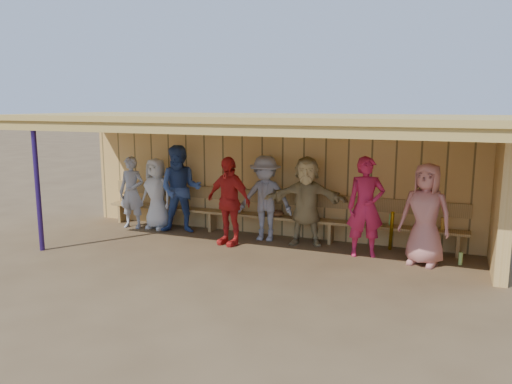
% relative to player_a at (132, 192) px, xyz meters
% --- Properties ---
extents(ground, '(90.00, 90.00, 0.00)m').
position_rel_player_a_xyz_m(ground, '(3.05, -0.68, -0.79)').
color(ground, brown).
rests_on(ground, ground).
extents(player_a, '(0.61, 0.43, 1.57)m').
position_rel_player_a_xyz_m(player_a, '(0.00, 0.00, 0.00)').
color(player_a, '#989AA0').
rests_on(player_a, ground).
extents(player_b, '(0.80, 0.57, 1.55)m').
position_rel_player_a_xyz_m(player_b, '(0.55, 0.13, -0.01)').
color(player_b, silver).
rests_on(player_b, ground).
extents(player_c, '(1.08, 0.95, 1.85)m').
position_rel_player_a_xyz_m(player_c, '(1.20, 0.03, 0.14)').
color(player_c, '#324C89').
rests_on(player_c, ground).
extents(player_d, '(1.08, 0.66, 1.71)m').
position_rel_player_a_xyz_m(player_d, '(2.52, -0.42, 0.07)').
color(player_d, red).
rests_on(player_d, ground).
extents(player_e, '(1.15, 0.73, 1.69)m').
position_rel_player_a_xyz_m(player_e, '(3.07, 0.13, 0.06)').
color(player_e, gray).
rests_on(player_e, ground).
extents(player_f, '(1.65, 0.78, 1.71)m').
position_rel_player_a_xyz_m(player_f, '(3.91, 0.13, 0.07)').
color(player_f, tan).
rests_on(player_f, ground).
extents(player_g, '(0.75, 0.60, 1.79)m').
position_rel_player_a_xyz_m(player_g, '(5.09, -0.20, 0.11)').
color(player_g, '#BF1E46').
rests_on(player_g, ground).
extents(player_h, '(0.96, 0.74, 1.73)m').
position_rel_player_a_xyz_m(player_h, '(6.11, -0.32, 0.08)').
color(player_h, tan).
rests_on(player_h, ground).
extents(dugout_structure, '(8.80, 3.20, 2.50)m').
position_rel_player_a_xyz_m(dugout_structure, '(3.44, 0.00, 0.91)').
color(dugout_structure, tan).
rests_on(dugout_structure, ground).
extents(bench, '(7.60, 0.34, 0.93)m').
position_rel_player_a_xyz_m(bench, '(3.05, 0.43, -0.26)').
color(bench, '#A98448').
rests_on(bench, ground).
extents(dugout_equipment, '(7.20, 0.62, 0.80)m').
position_rel_player_a_xyz_m(dugout_equipment, '(2.55, 0.30, -0.30)').
color(dugout_equipment, gold).
rests_on(dugout_equipment, ground).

